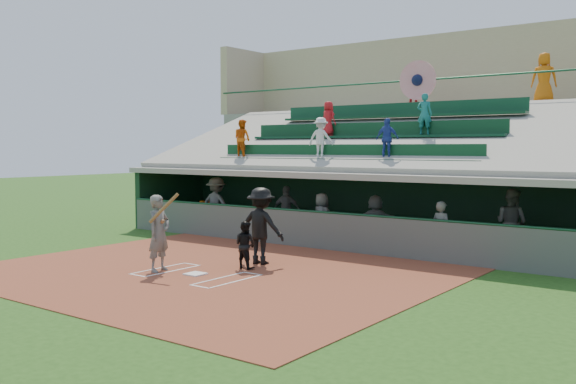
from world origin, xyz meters
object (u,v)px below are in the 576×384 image
Objects in this scene: catcher at (245,245)px; white_table at (203,220)px; water_cooler at (205,206)px; home_plate at (195,274)px; batter_at_plate at (159,233)px.

white_table is at bearing -37.70° from catcher.
home_plate is at bearing -47.45° from water_cooler.
white_table is (-4.94, 6.56, -0.61)m from batter_at_plate.
home_plate is 1.38m from batter_at_plate.
water_cooler is at bearing 55.14° from white_table.
catcher is 2.99× the size of water_cooler.
white_table is 0.52m from water_cooler.
home_plate is 8.68m from white_table.
white_table is (-6.39, 5.04, -0.26)m from catcher.
batter_at_plate is 2.76× the size of white_table.
batter_at_plate reaches higher than catcher.
white_table is at bearing -135.33° from water_cooler.
water_cooler is at bearing 126.34° from batter_at_plate.
water_cooler is at bearing 132.55° from home_plate.
home_plate is at bearing 12.90° from batter_at_plate.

